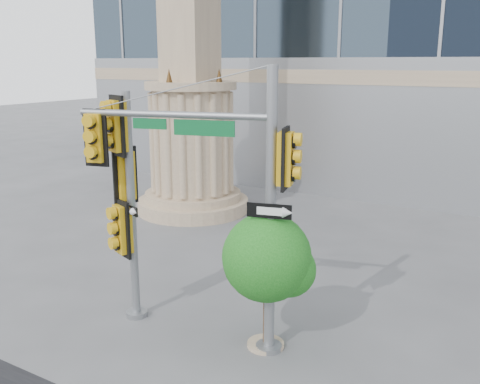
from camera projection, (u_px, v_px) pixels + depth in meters
The scene contains 5 objects.
ground at pixel (174, 353), 11.00m from camera, with size 120.00×120.00×0.00m, color #545456.
monument at pixel (190, 70), 20.19m from camera, with size 4.40×4.40×16.60m.
main_signal_pole at pixel (220, 179), 10.56m from camera, with size 4.40×1.51×5.78m.
secondary_signal_pole at pixel (125, 190), 11.85m from camera, with size 0.89×0.86×5.23m.
street_tree at pixel (269, 261), 10.79m from camera, with size 1.86×1.82×2.90m.
Camera 1 is at (6.26, -7.79, 5.83)m, focal length 40.00 mm.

